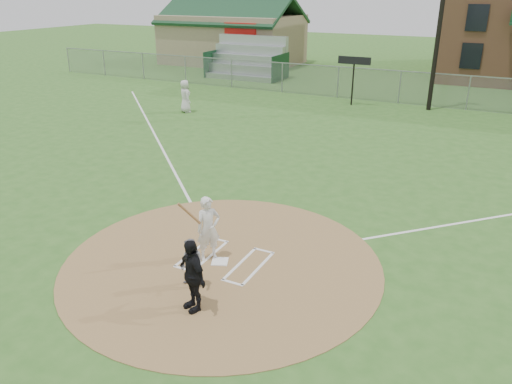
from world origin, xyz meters
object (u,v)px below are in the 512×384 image
at_px(umpire, 192,275).
at_px(batter_at_plate, 208,229).
at_px(home_plate, 220,262).
at_px(catcher, 192,264).
at_px(ondeck_player, 185,96).

bearing_deg(umpire, batter_at_plate, 140.66).
xyz_separation_m(home_plate, catcher, (0.03, -1.34, 0.63)).
distance_m(home_plate, umpire, 2.27).
bearing_deg(batter_at_plate, catcher, -74.72).
bearing_deg(ondeck_player, umpire, 160.47).
distance_m(home_plate, ondeck_player, 17.57).
xyz_separation_m(home_plate, batter_at_plate, (-0.35, 0.04, 0.88)).
bearing_deg(home_plate, batter_at_plate, 172.88).
bearing_deg(home_plate, catcher, -88.87).
xyz_separation_m(home_plate, ondeck_player, (-10.55, 14.02, 0.89)).
relative_size(home_plate, catcher, 0.33).
bearing_deg(umpire, catcher, 152.94).
relative_size(home_plate, ondeck_player, 0.23).
relative_size(catcher, umpire, 0.74).
height_order(umpire, ondeck_player, ondeck_player).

